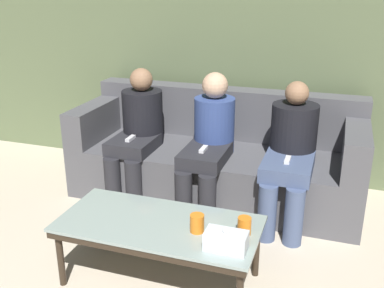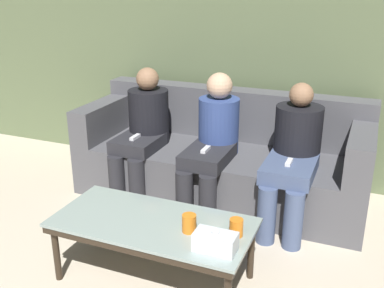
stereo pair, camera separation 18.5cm
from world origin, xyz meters
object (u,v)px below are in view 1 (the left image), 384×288
coffee_table (159,228)px  cup_near_left (244,226)px  seated_person_left_end (138,130)px  cup_near_right (197,223)px  couch (217,158)px  tissue_box (226,241)px  seated_person_mid_left (210,139)px  seated_person_mid_right (291,149)px

coffee_table → cup_near_left: size_ratio=11.65×
cup_near_left → seated_person_left_end: size_ratio=0.10×
coffee_table → cup_near_right: cup_near_right is taller
couch → cup_near_right: (0.24, -1.28, 0.13)m
cup_near_left → coffee_table: bearing=-176.0°
couch → tissue_box: size_ratio=10.47×
coffee_table → seated_person_left_end: 1.23m
tissue_box → seated_person_mid_left: size_ratio=0.21×
seated_person_left_end → cup_near_left: bearing=-42.5°
coffee_table → cup_near_left: 0.50m
cup_near_right → seated_person_mid_right: 1.11m
couch → tissue_box: (0.43, -1.40, 0.13)m
couch → tissue_box: 1.47m
tissue_box → seated_person_mid_left: 1.25m
coffee_table → cup_near_left: cup_near_left is taller
couch → seated_person_mid_right: (0.61, -0.24, 0.24)m
coffee_table → seated_person_mid_left: (-0.00, 1.02, 0.20)m
cup_near_right → seated_person_left_end: size_ratio=0.10×
coffee_table → seated_person_left_end: bearing=120.5°
cup_near_right → tissue_box: tissue_box is taller
coffee_table → cup_near_left: (0.49, 0.03, 0.09)m
couch → seated_person_mid_left: seated_person_mid_left is taller
couch → cup_near_right: size_ratio=22.52×
coffee_table → seated_person_mid_left: bearing=90.1°
cup_near_right → cup_near_left: bearing=12.8°
cup_near_right → seated_person_mid_right: bearing=70.2°
seated_person_left_end → seated_person_mid_right: size_ratio=1.02×
couch → tissue_box: bearing=-72.7°
cup_near_right → couch: bearing=100.6°
tissue_box → seated_person_mid_right: seated_person_mid_right is taller
cup_near_right → seated_person_mid_left: (-0.24, 1.04, 0.11)m
coffee_table → tissue_box: 0.46m
seated_person_left_end → coffee_table: bearing=-59.5°
tissue_box → seated_person_mid_right: bearing=81.2°
seated_person_left_end → cup_near_right: bearing=-51.4°
tissue_box → seated_person_mid_left: seated_person_mid_left is taller
seated_person_mid_left → cup_near_left: bearing=-63.5°
seated_person_left_end → seated_person_mid_left: (0.61, -0.03, -0.00)m
tissue_box → seated_person_left_end: (-1.05, 1.19, 0.11)m
cup_near_left → seated_person_left_end: bearing=137.5°
couch → coffee_table: size_ratio=1.98×
seated_person_mid_left → seated_person_mid_right: size_ratio=1.02×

